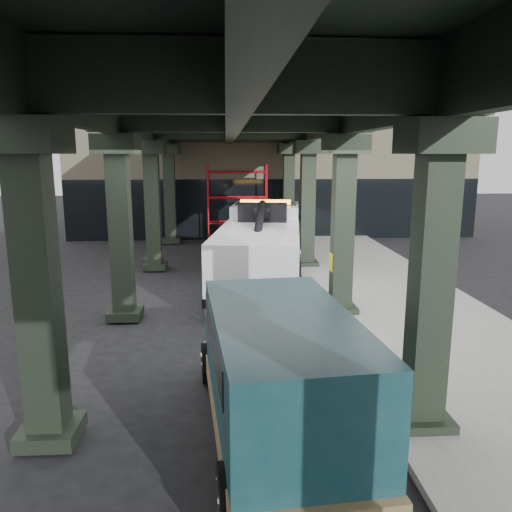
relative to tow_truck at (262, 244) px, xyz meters
name	(u,v)px	position (x,y,z in m)	size (l,w,h in m)	color
ground	(252,344)	(-0.64, -5.64, -1.43)	(90.00, 90.00, 0.00)	black
sidewalk	(405,312)	(3.86, -3.64, -1.36)	(5.00, 40.00, 0.15)	gray
lane_stripe	(308,316)	(1.06, -3.64, -1.43)	(0.12, 38.00, 0.01)	silver
viaduct	(232,116)	(-1.04, -3.64, 4.03)	(7.40, 32.00, 6.40)	black
building	(267,162)	(1.36, 14.36, 2.57)	(22.00, 10.00, 8.00)	#C6B793
scaffolding	(237,201)	(-0.64, 9.00, 0.68)	(3.08, 0.88, 4.00)	red
tow_truck	(262,244)	(0.00, 0.00, 0.00)	(3.65, 9.19, 2.94)	black
towed_van	(278,370)	(-0.45, -9.78, -0.24)	(2.62, 5.62, 2.21)	#11363D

